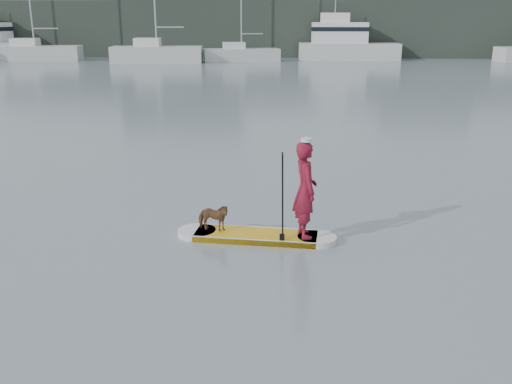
{
  "coord_description": "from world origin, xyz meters",
  "views": [
    {
      "loc": [
        1.56,
        -13.14,
        4.38
      ],
      "look_at": [
        1.06,
        -2.25,
        1.0
      ],
      "focal_mm": 40.0,
      "sensor_mm": 36.0,
      "label": 1
    }
  ],
  "objects_px": {
    "paddler": "(305,190)",
    "sailboat_b": "(34,51)",
    "dog": "(213,217)",
    "sailboat_c": "(156,53)",
    "sailboat_d": "(241,53)",
    "paddleboard": "(256,236)",
    "motor_yacht_a": "(345,43)"
  },
  "relations": [
    {
      "from": "dog",
      "to": "sailboat_c",
      "type": "relative_size",
      "value": 0.06
    },
    {
      "from": "paddleboard",
      "to": "sailboat_d",
      "type": "distance_m",
      "value": 47.3
    },
    {
      "from": "sailboat_c",
      "to": "sailboat_d",
      "type": "xyz_separation_m",
      "value": [
        8.08,
        1.93,
        -0.13
      ]
    },
    {
      "from": "paddler",
      "to": "sailboat_b",
      "type": "xyz_separation_m",
      "value": [
        -25.67,
        47.52,
        -0.16
      ]
    },
    {
      "from": "sailboat_b",
      "to": "sailboat_d",
      "type": "distance_m",
      "value": 21.03
    },
    {
      "from": "paddler",
      "to": "motor_yacht_a",
      "type": "relative_size",
      "value": 0.19
    },
    {
      "from": "sailboat_b",
      "to": "paddler",
      "type": "bearing_deg",
      "value": -67.4
    },
    {
      "from": "dog",
      "to": "sailboat_c",
      "type": "bearing_deg",
      "value": 26.25
    },
    {
      "from": "paddleboard",
      "to": "paddler",
      "type": "bearing_deg",
      "value": 0.0
    },
    {
      "from": "dog",
      "to": "motor_yacht_a",
      "type": "xyz_separation_m",
      "value": [
        7.74,
        49.99,
        1.32
      ]
    },
    {
      "from": "sailboat_c",
      "to": "motor_yacht_a",
      "type": "height_order",
      "value": "sailboat_c"
    },
    {
      "from": "sailboat_b",
      "to": "sailboat_c",
      "type": "distance_m",
      "value": 13.14
    },
    {
      "from": "paddler",
      "to": "sailboat_b",
      "type": "bearing_deg",
      "value": 14.47
    },
    {
      "from": "sailboat_c",
      "to": "motor_yacht_a",
      "type": "distance_m",
      "value": 19.23
    },
    {
      "from": "dog",
      "to": "sailboat_b",
      "type": "bearing_deg",
      "value": 39.43
    },
    {
      "from": "dog",
      "to": "motor_yacht_a",
      "type": "relative_size",
      "value": 0.07
    },
    {
      "from": "sailboat_d",
      "to": "motor_yacht_a",
      "type": "distance_m",
      "value": 10.95
    },
    {
      "from": "paddleboard",
      "to": "sailboat_b",
      "type": "bearing_deg",
      "value": 123.6
    },
    {
      "from": "paddleboard",
      "to": "sailboat_b",
      "type": "height_order",
      "value": "sailboat_b"
    },
    {
      "from": "paddler",
      "to": "dog",
      "type": "relative_size",
      "value": 2.8
    },
    {
      "from": "sailboat_d",
      "to": "dog",
      "type": "bearing_deg",
      "value": -98.02
    },
    {
      "from": "paddleboard",
      "to": "dog",
      "type": "distance_m",
      "value": 0.96
    },
    {
      "from": "sailboat_d",
      "to": "motor_yacht_a",
      "type": "height_order",
      "value": "sailboat_d"
    },
    {
      "from": "sailboat_b",
      "to": "sailboat_d",
      "type": "xyz_separation_m",
      "value": [
        21.03,
        -0.26,
        -0.14
      ]
    },
    {
      "from": "paddler",
      "to": "sailboat_c",
      "type": "xyz_separation_m",
      "value": [
        -12.72,
        45.32,
        -0.17
      ]
    },
    {
      "from": "paddleboard",
      "to": "paddler",
      "type": "height_order",
      "value": "paddler"
    },
    {
      "from": "dog",
      "to": "sailboat_d",
      "type": "bearing_deg",
      "value": 16.1
    },
    {
      "from": "sailboat_c",
      "to": "paddleboard",
      "type": "bearing_deg",
      "value": -79.69
    },
    {
      "from": "paddleboard",
      "to": "sailboat_c",
      "type": "height_order",
      "value": "sailboat_c"
    },
    {
      "from": "paddleboard",
      "to": "sailboat_c",
      "type": "distance_m",
      "value": 46.72
    },
    {
      "from": "paddleboard",
      "to": "paddler",
      "type": "xyz_separation_m",
      "value": [
        0.98,
        -0.1,
        1.03
      ]
    },
    {
      "from": "motor_yacht_a",
      "to": "sailboat_d",
      "type": "bearing_deg",
      "value": -163.65
    }
  ]
}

